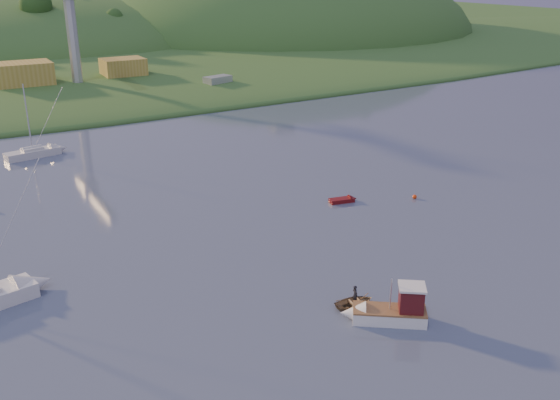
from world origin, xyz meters
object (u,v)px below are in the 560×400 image
sailboat_far (33,152)px  red_tender (347,200)px  canoe (355,302)px  fishing_boat (384,310)px

sailboat_far → red_tender: size_ratio=2.99×
sailboat_far → canoe: bearing=-85.7°
fishing_boat → red_tender: fishing_boat is taller
canoe → red_tender: size_ratio=0.94×
fishing_boat → canoe: 3.03m
fishing_boat → red_tender: bearing=-83.6°
sailboat_far → canoe: size_ratio=3.19×
sailboat_far → red_tender: sailboat_far is taller
fishing_boat → red_tender: size_ratio=1.86×
fishing_boat → red_tender: 25.89m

